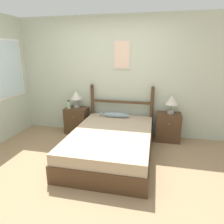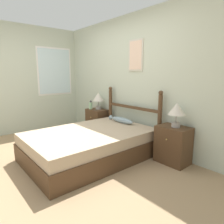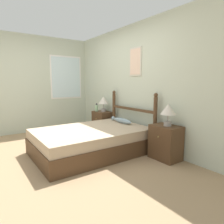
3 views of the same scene
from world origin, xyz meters
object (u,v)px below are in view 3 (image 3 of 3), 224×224
nightstand_right (165,142)px  bottle (97,108)px  table_lamp_left (104,101)px  table_lamp_right (168,110)px  nightstand_left (102,123)px  fish_pillow (122,120)px  bed (92,141)px

nightstand_right → bottle: (-2.18, -0.09, 0.39)m
table_lamp_left → table_lamp_right: (2.07, -0.04, 0.00)m
nightstand_left → bottle: size_ratio=2.93×
nightstand_left → table_lamp_right: 2.14m
table_lamp_left → fish_pillow: table_lamp_left is taller
nightstand_right → bed: bearing=-138.9°
bed → nightstand_left: 1.35m
bottle → fish_pillow: bottle is taller
bed → table_lamp_right: table_lamp_right is taller
bed → nightstand_left: bearing=138.9°
nightstand_left → bed: bearing=-41.1°
nightstand_left → nightstand_right: size_ratio=1.00×
bottle → fish_pillow: size_ratio=0.32×
nightstand_left → fish_pillow: (0.92, -0.09, 0.22)m
table_lamp_left → bottle: bearing=-136.9°
table_lamp_left → fish_pillow: (0.92, -0.13, -0.34)m
fish_pillow → bed: bearing=-82.8°
nightstand_left → fish_pillow: nightstand_left is taller
bed → fish_pillow: (-0.10, 0.80, 0.29)m
bed → table_lamp_left: 1.52m
table_lamp_right → bottle: table_lamp_right is taller
bed → table_lamp_left: size_ratio=5.43×
nightstand_left → table_lamp_right: size_ratio=1.57×
bottle → nightstand_left: bearing=31.8°
table_lamp_right → nightstand_left: bearing=179.9°
bed → table_lamp_right: 1.51m
table_lamp_right → bed: bearing=-139.8°
fish_pillow → nightstand_left: bearing=174.6°
nightstand_right → table_lamp_left: 2.12m
bed → bottle: 1.48m
bed → table_lamp_right: (1.05, 0.89, 0.63)m
nightstand_left → table_lamp_left: (-0.01, 0.04, 0.56)m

